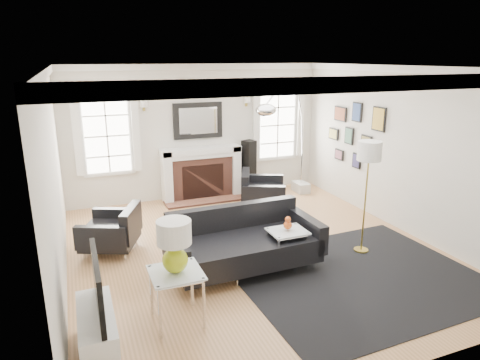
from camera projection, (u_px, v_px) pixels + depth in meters
name	position (u px, v px, depth m)	size (l,w,h in m)	color
floor	(254.00, 250.00, 6.75)	(6.00, 6.00, 0.00)	#A57445
back_wall	(198.00, 132.00, 9.04)	(5.50, 0.04, 2.80)	silver
front_wall	(393.00, 242.00, 3.68)	(5.50, 0.04, 2.80)	silver
left_wall	(55.00, 183.00, 5.38)	(0.04, 6.00, 2.80)	silver
right_wall	(401.00, 150.00, 7.34)	(0.04, 6.00, 2.80)	silver
ceiling	(255.00, 67.00, 5.97)	(5.50, 6.00, 0.02)	white
crown_molding	(255.00, 71.00, 5.99)	(5.50, 6.00, 0.12)	white
fireplace	(202.00, 174.00, 9.09)	(1.70, 0.69, 1.11)	white
mantel_mirror	(198.00, 121.00, 8.93)	(1.05, 0.07, 0.75)	black
window_left	(107.00, 136.00, 8.32)	(1.24, 0.15, 1.62)	white
window_right	(277.00, 125.00, 9.63)	(1.24, 0.15, 1.62)	white
gallery_wall	(354.00, 130.00, 8.45)	(0.04, 1.73, 1.29)	black
tv_unit	(98.00, 328.00, 4.27)	(0.35, 1.00, 1.09)	white
area_rug	(359.00, 276.00, 5.92)	(3.23, 2.69, 0.01)	black
sofa	(243.00, 243.00, 6.09)	(2.17, 1.04, 0.70)	black
armchair_left	(114.00, 231.00, 6.63)	(1.06, 1.12, 0.60)	black
armchair_right	(260.00, 192.00, 8.50)	(1.12, 1.18, 0.63)	black
coffee_table	(254.00, 241.00, 6.12)	(0.95, 0.95, 0.42)	silver
side_table_left	(176.00, 281.00, 4.79)	(0.57, 0.57, 0.63)	silver
nesting_table	(287.00, 238.00, 6.06)	(0.53, 0.44, 0.58)	silver
gourd_lamp	(174.00, 243.00, 4.66)	(0.38, 0.38, 0.61)	#B4C718
orange_vase	(288.00, 224.00, 6.00)	(0.12, 0.12, 0.19)	#D5541B
arc_floor_lamp	(286.00, 138.00, 8.44)	(1.82, 1.69, 2.58)	silver
stick_floor_lamp	(369.00, 157.00, 6.29)	(0.36, 0.36, 1.75)	#AC953B
speaker_tower	(249.00, 168.00, 9.31)	(0.24, 0.24, 1.21)	black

